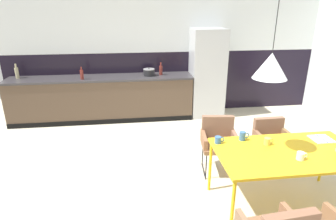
{
  "coord_description": "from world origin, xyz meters",
  "views": [
    {
      "loc": [
        -0.79,
        -3.01,
        2.28
      ],
      "look_at": [
        -0.29,
        0.82,
        0.85
      ],
      "focal_mm": 30.17,
      "sensor_mm": 36.0,
      "label": 1
    }
  ],
  "objects_px": {
    "mug_wide_latte": "(267,141)",
    "mug_short_terracotta": "(301,156)",
    "open_book": "(322,139)",
    "armchair_far_side": "(219,137)",
    "bottle_vinegar_dark": "(17,73)",
    "refrigerator_column": "(207,73)",
    "mug_dark_espresso": "(243,136)",
    "armchair_by_stool": "(272,137)",
    "bottle_wine_green": "(82,74)",
    "mug_white_ceramic": "(218,140)",
    "pendant_lamp_over_table_near": "(271,66)",
    "dining_table": "(289,155)",
    "cooking_pot": "(149,72)",
    "bottle_oil_tall": "(161,70)"
  },
  "relations": [
    {
      "from": "bottle_vinegar_dark",
      "to": "open_book",
      "type": "bearing_deg",
      "value": -33.45
    },
    {
      "from": "armchair_far_side",
      "to": "open_book",
      "type": "bearing_deg",
      "value": 155.37
    },
    {
      "from": "armchair_by_stool",
      "to": "mug_white_ceramic",
      "type": "height_order",
      "value": "mug_white_ceramic"
    },
    {
      "from": "armchair_far_side",
      "to": "cooking_pot",
      "type": "bearing_deg",
      "value": -62.53
    },
    {
      "from": "pendant_lamp_over_table_near",
      "to": "open_book",
      "type": "bearing_deg",
      "value": 12.2
    },
    {
      "from": "dining_table",
      "to": "armchair_far_side",
      "type": "height_order",
      "value": "armchair_far_side"
    },
    {
      "from": "dining_table",
      "to": "bottle_vinegar_dark",
      "type": "bearing_deg",
      "value": 140.97
    },
    {
      "from": "open_book",
      "to": "mug_short_terracotta",
      "type": "height_order",
      "value": "mug_short_terracotta"
    },
    {
      "from": "refrigerator_column",
      "to": "armchair_far_side",
      "type": "bearing_deg",
      "value": -100.17
    },
    {
      "from": "open_book",
      "to": "cooking_pot",
      "type": "distance_m",
      "value": 3.47
    },
    {
      "from": "armchair_by_stool",
      "to": "cooking_pot",
      "type": "relative_size",
      "value": 3.11
    },
    {
      "from": "open_book",
      "to": "mug_white_ceramic",
      "type": "distance_m",
      "value": 1.29
    },
    {
      "from": "mug_dark_espresso",
      "to": "open_book",
      "type": "bearing_deg",
      "value": -6.44
    },
    {
      "from": "dining_table",
      "to": "cooking_pot",
      "type": "relative_size",
      "value": 7.0
    },
    {
      "from": "mug_white_ceramic",
      "to": "mug_wide_latte",
      "type": "bearing_deg",
      "value": -11.24
    },
    {
      "from": "armchair_far_side",
      "to": "bottle_wine_green",
      "type": "bearing_deg",
      "value": -37.05
    },
    {
      "from": "bottle_vinegar_dark",
      "to": "mug_dark_espresso",
      "type": "bearing_deg",
      "value": -38.98
    },
    {
      "from": "mug_wide_latte",
      "to": "bottle_vinegar_dark",
      "type": "relative_size",
      "value": 0.4
    },
    {
      "from": "armchair_by_stool",
      "to": "mug_wide_latte",
      "type": "xyz_separation_m",
      "value": [
        -0.44,
        -0.69,
        0.31
      ]
    },
    {
      "from": "open_book",
      "to": "mug_wide_latte",
      "type": "xyz_separation_m",
      "value": [
        -0.73,
        -0.04,
        0.04
      ]
    },
    {
      "from": "mug_dark_espresso",
      "to": "mug_white_ceramic",
      "type": "distance_m",
      "value": 0.32
    },
    {
      "from": "mug_white_ceramic",
      "to": "cooking_pot",
      "type": "distance_m",
      "value": 2.89
    },
    {
      "from": "refrigerator_column",
      "to": "mug_white_ceramic",
      "type": "bearing_deg",
      "value": -102.03
    },
    {
      "from": "armchair_by_stool",
      "to": "open_book",
      "type": "bearing_deg",
      "value": 112.79
    },
    {
      "from": "bottle_wine_green",
      "to": "mug_short_terracotta",
      "type": "bearing_deg",
      "value": -49.27
    },
    {
      "from": "open_book",
      "to": "armchair_far_side",
      "type": "bearing_deg",
      "value": 148.58
    },
    {
      "from": "dining_table",
      "to": "pendant_lamp_over_table_near",
      "type": "bearing_deg",
      "value": 172.32
    },
    {
      "from": "refrigerator_column",
      "to": "cooking_pot",
      "type": "height_order",
      "value": "refrigerator_column"
    },
    {
      "from": "mug_white_ceramic",
      "to": "armchair_by_stool",
      "type": "bearing_deg",
      "value": 30.1
    },
    {
      "from": "refrigerator_column",
      "to": "open_book",
      "type": "height_order",
      "value": "refrigerator_column"
    },
    {
      "from": "open_book",
      "to": "mug_dark_espresso",
      "type": "height_order",
      "value": "mug_dark_espresso"
    },
    {
      "from": "mug_short_terracotta",
      "to": "bottle_vinegar_dark",
      "type": "height_order",
      "value": "bottle_vinegar_dark"
    },
    {
      "from": "refrigerator_column",
      "to": "mug_short_terracotta",
      "type": "bearing_deg",
      "value": -87.3
    },
    {
      "from": "mug_short_terracotta",
      "to": "pendant_lamp_over_table_near",
      "type": "distance_m",
      "value": 1.02
    },
    {
      "from": "armchair_far_side",
      "to": "mug_wide_latte",
      "type": "bearing_deg",
      "value": 123.85
    },
    {
      "from": "armchair_by_stool",
      "to": "pendant_lamp_over_table_near",
      "type": "distance_m",
      "value": 1.61
    },
    {
      "from": "open_book",
      "to": "bottle_vinegar_dark",
      "type": "height_order",
      "value": "bottle_vinegar_dark"
    },
    {
      "from": "cooking_pot",
      "to": "bottle_oil_tall",
      "type": "height_order",
      "value": "bottle_oil_tall"
    },
    {
      "from": "refrigerator_column",
      "to": "mug_wide_latte",
      "type": "height_order",
      "value": "refrigerator_column"
    },
    {
      "from": "mug_dark_espresso",
      "to": "cooking_pot",
      "type": "height_order",
      "value": "cooking_pot"
    },
    {
      "from": "armchair_by_stool",
      "to": "bottle_wine_green",
      "type": "distance_m",
      "value": 3.67
    },
    {
      "from": "mug_wide_latte",
      "to": "mug_short_terracotta",
      "type": "bearing_deg",
      "value": -62.39
    },
    {
      "from": "mug_wide_latte",
      "to": "mug_white_ceramic",
      "type": "height_order",
      "value": "mug_wide_latte"
    },
    {
      "from": "armchair_by_stool",
      "to": "mug_short_terracotta",
      "type": "relative_size",
      "value": 6.07
    },
    {
      "from": "open_book",
      "to": "bottle_wine_green",
      "type": "height_order",
      "value": "bottle_wine_green"
    },
    {
      "from": "mug_white_ceramic",
      "to": "open_book",
      "type": "bearing_deg",
      "value": -3.04
    },
    {
      "from": "armchair_far_side",
      "to": "pendant_lamp_over_table_near",
      "type": "relative_size",
      "value": 0.75
    },
    {
      "from": "armchair_by_stool",
      "to": "mug_white_ceramic",
      "type": "xyz_separation_m",
      "value": [
        -1.0,
        -0.58,
        0.31
      ]
    },
    {
      "from": "bottle_vinegar_dark",
      "to": "mug_white_ceramic",
      "type": "bearing_deg",
      "value": -42.02
    },
    {
      "from": "mug_white_ceramic",
      "to": "cooking_pot",
      "type": "height_order",
      "value": "cooking_pot"
    }
  ]
}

